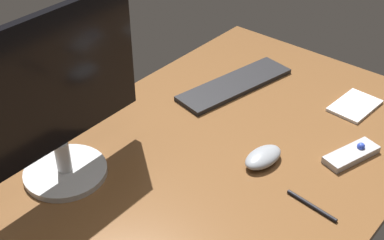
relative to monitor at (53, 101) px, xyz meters
The scene contains 7 objects.
desk 42.02cm from the monitor, 42.85° to the right, with size 140.00×84.00×2.00cm, color brown.
monitor is the anchor object (origin of this frame).
keyboard 63.98cm from the monitor, ahead, with size 39.15×11.02×1.44cm, color black.
computer_mouse 52.88cm from the monitor, 44.66° to the right, with size 11.57×6.55×3.42cm, color #999EA5.
media_remote 74.93cm from the monitor, 44.70° to the right, with size 16.55×9.77×3.21cm.
notepad 86.60cm from the monitor, 29.23° to the right, with size 15.28×10.15×0.90cm, color white.
pen 62.90cm from the monitor, 60.95° to the right, with size 0.93×0.93×13.30cm, color black.
Camera 1 is at (-79.79, -61.45, 86.46)cm, focal length 48.53 mm.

